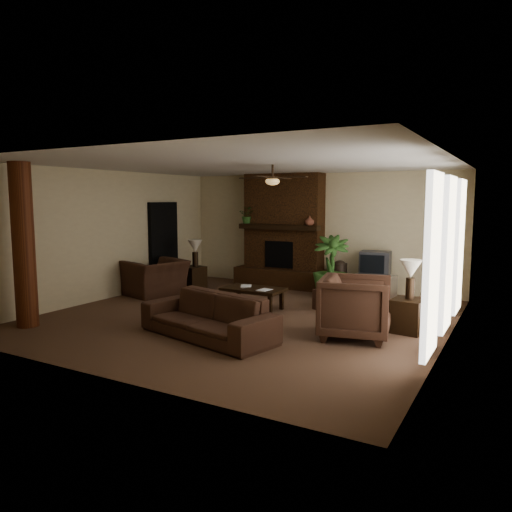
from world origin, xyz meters
The scene contains 23 objects.
room_shell centered at (0.00, 0.00, 1.40)m, with size 7.00×7.00×7.00m.
fireplace centered at (-0.80, 3.22, 1.16)m, with size 2.40×0.70×2.80m.
windows centered at (3.45, 0.20, 1.35)m, with size 0.08×3.65×2.35m.
log_column centered at (-2.95, -2.40, 1.40)m, with size 0.36×0.36×2.80m, color brown.
doorway centered at (-3.44, 1.80, 1.05)m, with size 0.10×1.00×2.10m, color black.
ceiling_fan centered at (0.40, 0.30, 2.53)m, with size 1.35×1.35×0.37m.
sofa centered at (0.15, -1.44, 0.46)m, with size 2.34×0.68×0.91m, color #42281C.
armchair_left centered at (-2.83, 0.78, 0.54)m, with size 1.23×0.80×1.07m, color #42281C.
armchair_right centered at (2.20, -0.32, 0.54)m, with size 1.05×0.98×1.08m, color #42281C.
coffee_table centered at (-0.18, 0.62, 0.37)m, with size 1.20×0.70×0.43m.
ottoman centered at (1.22, 1.37, 0.20)m, with size 0.60×0.60×0.40m, color #42281C.
tv_stand centered at (1.59, 3.02, 0.25)m, with size 0.85×0.50×0.50m, color #B5B5B8.
tv centered at (1.57, 3.06, 0.76)m, with size 0.70×0.60×0.52m.
floor_vase centered at (0.76, 3.03, 0.43)m, with size 0.34×0.34×0.77m.
floor_plant centered at (0.78, 2.36, 0.39)m, with size 0.78×1.39×0.78m, color #335D25.
side_table_left centered at (-2.54, 1.79, 0.28)m, with size 0.50×0.50×0.55m, color black.
lamp_left centered at (-2.50, 1.84, 1.00)m, with size 0.43×0.43×0.65m.
side_table_right centered at (2.86, 0.41, 0.28)m, with size 0.50×0.50×0.55m, color black.
lamp_right centered at (2.87, 0.45, 1.00)m, with size 0.39×0.39×0.65m.
mantel_plant centered at (-1.70, 2.99, 1.72)m, with size 0.38×0.42×0.33m, color #335D25.
mantel_vase centered at (0.01, 2.97, 1.67)m, with size 0.22×0.23×0.22m, color brown.
book_a centered at (-0.46, 0.58, 0.57)m, with size 0.22×0.03×0.29m, color #999999.
book_b centered at (0.05, 0.47, 0.58)m, with size 0.21×0.02×0.29m, color #999999.
Camera 1 is at (4.44, -7.56, 2.19)m, focal length 33.78 mm.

